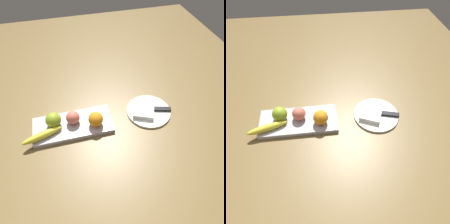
# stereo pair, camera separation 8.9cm
# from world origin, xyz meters

# --- Properties ---
(ground_plane) EXTENTS (2.40, 2.40, 0.00)m
(ground_plane) POSITION_xyz_m (0.00, 0.00, 0.00)
(ground_plane) COLOR brown
(fruit_tray) EXTENTS (0.37, 0.16, 0.02)m
(fruit_tray) POSITION_xyz_m (-0.05, -0.01, 0.01)
(fruit_tray) COLOR #B4B2BE
(fruit_tray) RESTS_ON ground_plane
(apple) EXTENTS (0.07, 0.07, 0.07)m
(apple) POSITION_xyz_m (0.03, -0.02, 0.06)
(apple) COLOR #8EA925
(apple) RESTS_ON fruit_tray
(banana) EXTENTS (0.18, 0.08, 0.03)m
(banana) POSITION_xyz_m (0.09, 0.04, 0.04)
(banana) COLOR yellow
(banana) RESTS_ON fruit_tray
(orange_near_apple) EXTENTS (0.07, 0.07, 0.07)m
(orange_near_apple) POSITION_xyz_m (-0.16, 0.02, 0.06)
(orange_near_apple) COLOR orange
(orange_near_apple) RESTS_ON fruit_tray
(peach) EXTENTS (0.06, 0.06, 0.06)m
(peach) POSITION_xyz_m (-0.06, -0.02, 0.05)
(peach) COLOR #E26E58
(peach) RESTS_ON fruit_tray
(dinner_plate) EXTENTS (0.22, 0.22, 0.01)m
(dinner_plate) POSITION_xyz_m (-0.43, -0.01, 0.01)
(dinner_plate) COLOR white
(dinner_plate) RESTS_ON ground_plane
(folded_napkin) EXTENTS (0.14, 0.14, 0.02)m
(folded_napkin) POSITION_xyz_m (-0.40, -0.01, 0.02)
(folded_napkin) COLOR white
(folded_napkin) RESTS_ON dinner_plate
(knife) EXTENTS (0.18, 0.07, 0.01)m
(knife) POSITION_xyz_m (-0.48, 0.00, 0.02)
(knife) COLOR silver
(knife) RESTS_ON dinner_plate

